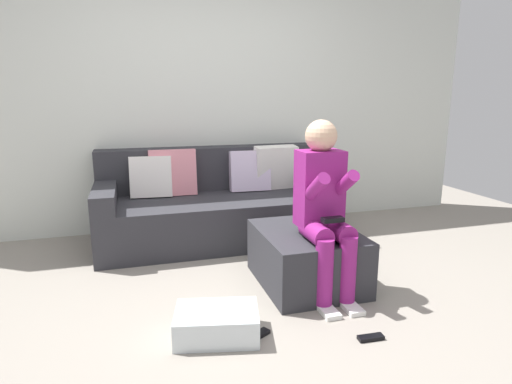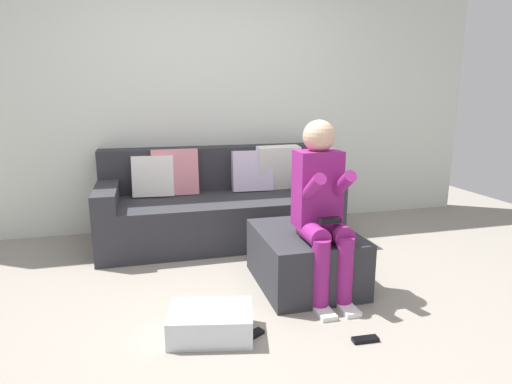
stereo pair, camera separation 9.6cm
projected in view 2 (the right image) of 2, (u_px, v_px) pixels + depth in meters
The scene contains 8 objects.
ground_plane at pixel (261, 312), 2.68m from camera, with size 7.52×7.52×0.00m, color gray.
wall_back at pixel (208, 92), 4.26m from camera, with size 5.79×0.10×2.71m, color silver.
couch_sectional at pixel (218, 204), 4.05m from camera, with size 2.13×0.97×0.85m.
ottoman at pixel (305, 257), 3.05m from camera, with size 0.66×0.80×0.39m, color #2D2D33.
person_seated at pixel (322, 204), 2.79m from camera, with size 0.30×0.56×1.17m.
storage_bin at pixel (211, 323), 2.40m from camera, with size 0.46×0.32×0.16m, color silver.
remote_near_ottoman at pixel (365, 339), 2.36m from camera, with size 0.15×0.05×0.02m, color black.
remote_by_storage_bin at pixel (252, 335), 2.40m from camera, with size 0.14×0.05×0.02m, color black.
Camera 2 is at (-0.66, -2.36, 1.33)m, focal length 30.09 mm.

